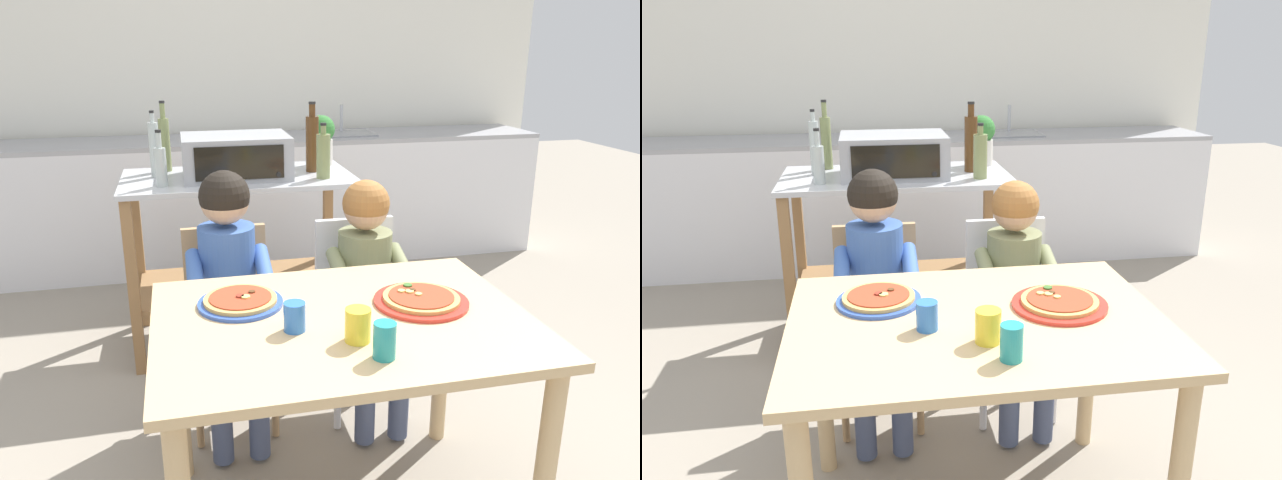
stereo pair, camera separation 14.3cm
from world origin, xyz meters
TOP-DOWN VIEW (x-y plane):
  - ground_plane at (0.00, 1.21)m, footprint 12.10×12.10m
  - back_wall_tiled at (0.00, 3.09)m, footprint 4.76×0.12m
  - kitchen_counter at (0.00, 2.68)m, footprint 4.29×0.60m
  - kitchen_island_cart at (-0.16, 1.43)m, footprint 1.15×0.62m
  - toaster_oven at (-0.17, 1.40)m, footprint 0.52×0.38m
  - bottle_squat_spirits at (0.25, 1.27)m, footprint 0.07×0.07m
  - bottle_clear_vinegar at (-0.51, 1.64)m, footprint 0.05×0.05m
  - bottle_tall_green_wine at (0.23, 1.45)m, footprint 0.07×0.07m
  - bottle_slim_sauce at (-0.56, 1.49)m, footprint 0.05×0.05m
  - bottle_dark_olive_oil at (-0.53, 1.27)m, footprint 0.06×0.06m
  - potted_herb_plant at (0.32, 1.61)m, footprint 0.15×0.15m
  - dining_table at (0.00, 0.00)m, footprint 1.13×0.83m
  - dining_chair_left at (-0.29, 0.71)m, footprint 0.36×0.36m
  - dining_chair_right at (0.27, 0.70)m, footprint 0.36×0.36m
  - child_in_blue_striped_shirt at (-0.29, 0.59)m, footprint 0.32×0.42m
  - child_in_olive_shirt at (0.27, 0.58)m, footprint 0.32×0.42m
  - pizza_plate_blue_rimmed at (-0.29, 0.16)m, footprint 0.27×0.27m
  - pizza_plate_red_rimmed at (0.27, 0.05)m, footprint 0.30×0.30m
  - drinking_cup_yellow at (0.00, -0.15)m, footprint 0.07×0.07m
  - drinking_cup_blue at (-0.16, -0.05)m, footprint 0.06×0.06m
  - drinking_cup_teal at (0.04, -0.26)m, footprint 0.06×0.06m

SIDE VIEW (x-z plane):
  - ground_plane at x=0.00m, z-range 0.00..0.00m
  - kitchen_counter at x=0.00m, z-range -0.10..1.00m
  - dining_chair_left at x=-0.29m, z-range 0.07..0.89m
  - dining_chair_right at x=0.27m, z-range 0.07..0.89m
  - kitchen_island_cart at x=-0.16m, z-range 0.16..1.05m
  - dining_table at x=0.00m, z-range 0.26..1.01m
  - child_in_olive_shirt at x=0.27m, z-range 0.15..1.15m
  - child_in_blue_striped_shirt at x=-0.29m, z-range 0.16..1.22m
  - pizza_plate_red_rimmed at x=0.27m, z-range 0.75..0.78m
  - pizza_plate_blue_rimmed at x=-0.29m, z-range 0.75..0.78m
  - drinking_cup_blue at x=-0.16m, z-range 0.75..0.84m
  - drinking_cup_yellow at x=0.00m, z-range 0.75..0.85m
  - drinking_cup_teal at x=0.04m, z-range 0.75..0.85m
  - bottle_dark_olive_oil at x=-0.53m, z-range 0.87..1.13m
  - toaster_oven at x=-0.17m, z-range 0.90..1.11m
  - bottle_squat_spirits at x=0.25m, z-range 0.87..1.15m
  - bottle_slim_sauce at x=-0.56m, z-range 0.87..1.20m
  - potted_herb_plant at x=0.32m, z-range 0.91..1.18m
  - bottle_clear_vinegar at x=-0.51m, z-range 0.87..1.22m
  - bottle_tall_green_wine at x=0.23m, z-range 0.87..1.23m
  - back_wall_tiled at x=0.00m, z-range 0.00..2.70m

